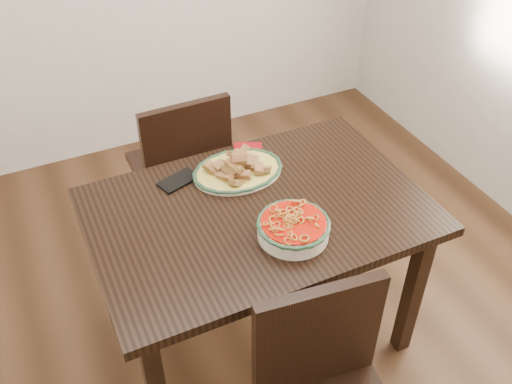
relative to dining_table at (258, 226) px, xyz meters
name	(u,v)px	position (x,y,z in m)	size (l,w,h in m)	color
floor	(239,342)	(-0.10, -0.02, -0.66)	(3.50, 3.50, 0.00)	#351F11
dining_table	(258,226)	(0.00, 0.00, 0.00)	(1.25, 0.84, 0.75)	black
chair_far	(182,165)	(-0.07, 0.71, -0.16)	(0.43, 0.43, 0.89)	black
fish_plate	(238,164)	(0.02, 0.23, 0.14)	(0.37, 0.28, 0.11)	beige
noodle_bowl	(293,226)	(0.05, -0.19, 0.14)	(0.26, 0.26, 0.08)	white
smartphone	(178,180)	(-0.22, 0.28, 0.10)	(0.16, 0.08, 0.01)	black
napkin	(248,150)	(0.12, 0.35, 0.10)	(0.12, 0.10, 0.01)	maroon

